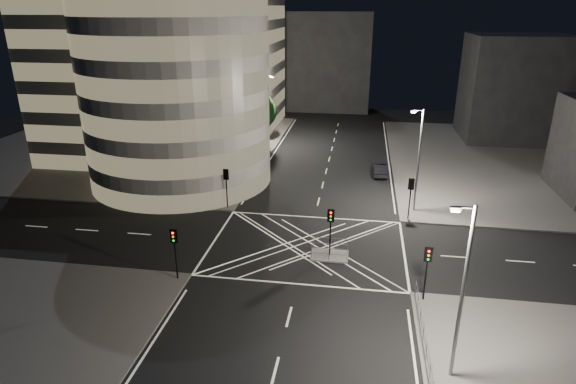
% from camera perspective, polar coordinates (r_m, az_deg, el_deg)
% --- Properties ---
extents(ground, '(120.00, 120.00, 0.00)m').
position_cam_1_polar(ground, '(40.76, 2.27, -6.42)').
color(ground, black).
rests_on(ground, ground).
extents(sidewalk_far_left, '(42.00, 42.00, 0.15)m').
position_cam_1_polar(sidewalk_far_left, '(73.48, -18.23, 5.27)').
color(sidewalk_far_left, '#575451').
rests_on(sidewalk_far_left, ground).
extents(sidewalk_far_right, '(42.00, 42.00, 0.15)m').
position_cam_1_polar(sidewalk_far_right, '(70.27, 29.37, 2.87)').
color(sidewalk_far_right, '#575451').
rests_on(sidewalk_far_right, ground).
extents(central_island, '(3.00, 2.00, 0.15)m').
position_cam_1_polar(central_island, '(39.26, 4.94, -7.52)').
color(central_island, slate).
rests_on(central_island, ground).
extents(office_tower_curved, '(30.00, 29.00, 27.20)m').
position_cam_1_polar(office_tower_curved, '(60.30, -15.90, 14.47)').
color(office_tower_curved, '#9C9994').
rests_on(office_tower_curved, sidewalk_far_left).
extents(office_block_rear, '(24.00, 16.00, 22.00)m').
position_cam_1_polar(office_block_rear, '(82.50, -9.89, 15.49)').
color(office_block_rear, '#9C9994').
rests_on(office_block_rear, sidewalk_far_left).
extents(building_right_far, '(14.00, 12.00, 15.00)m').
position_cam_1_polar(building_right_far, '(79.84, 25.29, 11.11)').
color(building_right_far, black).
rests_on(building_right_far, sidewalk_far_right).
extents(building_far_end, '(18.00, 8.00, 18.00)m').
position_cam_1_polar(building_far_end, '(94.77, 4.13, 15.12)').
color(building_far_end, black).
rests_on(building_far_end, ground).
extents(tree_a, '(4.80, 4.80, 7.30)m').
position_cam_1_polar(tree_a, '(49.28, -8.64, 4.19)').
color(tree_a, black).
rests_on(tree_a, sidewalk_far_left).
extents(tree_b, '(4.00, 4.00, 6.40)m').
position_cam_1_polar(tree_b, '(54.92, -6.78, 5.57)').
color(tree_b, black).
rests_on(tree_b, sidewalk_far_left).
extents(tree_c, '(4.26, 4.26, 7.27)m').
position_cam_1_polar(tree_c, '(60.35, -5.31, 7.75)').
color(tree_c, black).
rests_on(tree_c, sidewalk_far_left).
extents(tree_d, '(5.51, 5.51, 8.62)m').
position_cam_1_polar(tree_d, '(65.91, -4.06, 9.49)').
color(tree_d, black).
rests_on(tree_d, sidewalk_far_left).
extents(tree_e, '(4.02, 4.02, 6.54)m').
position_cam_1_polar(tree_e, '(71.90, -2.98, 9.49)').
color(tree_e, black).
rests_on(tree_e, sidewalk_far_left).
extents(traffic_signal_fl, '(0.55, 0.22, 4.00)m').
position_cam_1_polar(traffic_signal_fl, '(47.35, -7.33, 1.29)').
color(traffic_signal_fl, black).
rests_on(traffic_signal_fl, sidewalk_far_left).
extents(traffic_signal_nl, '(0.55, 0.22, 4.00)m').
position_cam_1_polar(traffic_signal_nl, '(35.57, -13.30, -6.10)').
color(traffic_signal_nl, black).
rests_on(traffic_signal_nl, sidewalk_near_left).
extents(traffic_signal_fr, '(0.55, 0.22, 4.00)m').
position_cam_1_polar(traffic_signal_fr, '(45.85, 14.33, 0.11)').
color(traffic_signal_fr, black).
rests_on(traffic_signal_fr, sidewalk_far_right).
extents(traffic_signal_nr, '(0.55, 0.22, 4.00)m').
position_cam_1_polar(traffic_signal_nr, '(33.55, 16.18, -8.15)').
color(traffic_signal_nr, black).
rests_on(traffic_signal_nr, sidewalk_near_right).
extents(traffic_signal_island, '(0.55, 0.22, 4.00)m').
position_cam_1_polar(traffic_signal_island, '(37.98, 5.07, -3.76)').
color(traffic_signal_island, black).
rests_on(traffic_signal_island, central_island).
extents(street_lamp_left_near, '(1.25, 0.25, 10.00)m').
position_cam_1_polar(street_lamp_left_near, '(51.51, -6.58, 6.03)').
color(street_lamp_left_near, slate).
rests_on(street_lamp_left_near, sidewalk_far_left).
extents(street_lamp_left_far, '(1.25, 0.25, 10.00)m').
position_cam_1_polar(street_lamp_left_far, '(68.58, -2.62, 9.93)').
color(street_lamp_left_far, slate).
rests_on(street_lamp_left_far, sidewalk_far_left).
extents(street_lamp_right_far, '(1.25, 0.25, 10.00)m').
position_cam_1_polar(street_lamp_right_far, '(47.17, 15.17, 4.00)').
color(street_lamp_right_far, slate).
rests_on(street_lamp_right_far, sidewalk_far_right).
extents(street_lamp_right_near, '(1.25, 0.25, 10.00)m').
position_cam_1_polar(street_lamp_right_near, '(26.22, 19.91, -10.79)').
color(street_lamp_right_near, slate).
rests_on(street_lamp_right_near, sidewalk_near_right).
extents(railing_near_right, '(0.06, 11.70, 1.10)m').
position_cam_1_polar(railing_near_right, '(30.22, 15.91, -16.73)').
color(railing_near_right, slate).
rests_on(railing_near_right, sidewalk_near_right).
extents(railing_island_south, '(2.80, 0.06, 1.10)m').
position_cam_1_polar(railing_island_south, '(38.17, 4.87, -7.34)').
color(railing_island_south, slate).
rests_on(railing_island_south, central_island).
extents(railing_island_north, '(2.80, 0.06, 1.10)m').
position_cam_1_polar(railing_island_north, '(39.76, 5.06, -6.11)').
color(railing_island_north, slate).
rests_on(railing_island_north, central_island).
extents(sedan, '(1.74, 4.39, 1.42)m').
position_cam_1_polar(sedan, '(58.23, 10.81, 2.61)').
color(sedan, black).
rests_on(sedan, ground).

